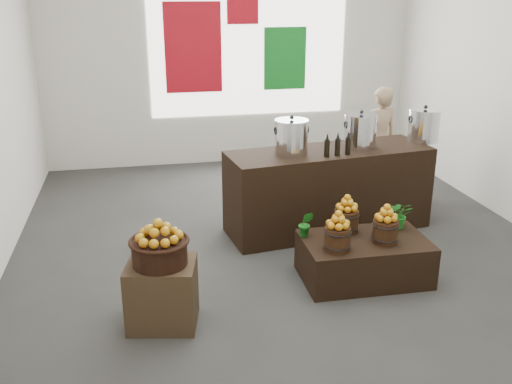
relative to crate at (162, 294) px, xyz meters
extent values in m
plane|color=#353532|center=(1.42, 1.36, -0.29)|extent=(7.00, 7.00, 0.00)
cube|color=silver|center=(1.42, 4.86, 1.71)|extent=(6.00, 0.04, 4.00)
cube|color=white|center=(1.72, 4.84, 1.71)|extent=(3.20, 0.02, 2.40)
cube|color=#A50C18|center=(0.82, 4.83, 1.61)|extent=(0.90, 0.04, 1.40)
cube|color=#12741F|center=(2.32, 4.83, 1.41)|extent=(0.70, 0.04, 1.00)
cube|color=#A50C18|center=(1.62, 4.83, 2.21)|extent=(0.50, 0.04, 0.50)
cube|color=#463220|center=(0.00, 0.00, 0.00)|extent=(0.66, 0.58, 0.58)
cylinder|color=black|center=(0.00, 0.00, 0.40)|extent=(0.47, 0.47, 0.21)
cube|color=black|center=(2.03, 0.43, -0.08)|extent=(1.25, 0.78, 0.43)
cylinder|color=#37210F|center=(1.67, 0.26, 0.25)|extent=(0.25, 0.25, 0.23)
cylinder|color=#37210F|center=(2.19, 0.33, 0.25)|extent=(0.25, 0.25, 0.23)
cylinder|color=#37210F|center=(1.91, 0.66, 0.25)|extent=(0.25, 0.25, 0.23)
imported|color=#166818|center=(2.47, 0.64, 0.29)|extent=(0.34, 0.32, 0.30)
imported|color=#166818|center=(1.47, 0.62, 0.27)|extent=(0.18, 0.16, 0.27)
cube|color=black|center=(2.08, 1.73, 0.21)|extent=(2.51, 1.09, 1.00)
cylinder|color=silver|center=(1.58, 1.67, 0.89)|extent=(0.38, 0.38, 0.38)
cylinder|color=silver|center=(2.46, 1.78, 0.89)|extent=(0.38, 0.38, 0.38)
cylinder|color=silver|center=(3.34, 1.90, 0.89)|extent=(0.38, 0.38, 0.38)
imported|color=#9A7E5E|center=(3.20, 2.90, 0.47)|extent=(0.61, 0.46, 1.52)
camera|label=1|loc=(-0.09, -4.42, 2.49)|focal=40.00mm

